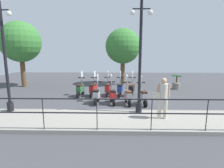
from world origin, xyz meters
name	(u,v)px	position (x,y,z in m)	size (l,w,h in m)	color
ground_plane	(121,100)	(0.00, 0.00, 0.00)	(28.00, 28.00, 0.00)	#424247
promenade_walkway	(123,120)	(-3.15, 0.00, 0.07)	(2.20, 20.00, 0.15)	gray
fence_railing	(124,108)	(-4.20, 0.00, 0.91)	(0.04, 16.03, 1.07)	black
lamp_post_near	(140,65)	(-2.40, -0.71, 2.19)	(0.26, 0.90, 4.57)	black
lamp_post_far	(6,64)	(-2.40, 4.89, 2.18)	(0.26, 0.90, 4.56)	black
pedestrian_with_bag	(163,95)	(-3.13, -1.50, 1.08)	(0.35, 0.65, 1.59)	beige
tree_large	(20,42)	(3.89, 7.59, 3.46)	(3.08, 3.08, 5.02)	brown
tree_distant	(123,46)	(5.08, -0.28, 3.17)	(2.88, 2.88, 4.63)	brown
potted_palm	(176,83)	(3.20, -4.20, 0.45)	(1.06, 0.66, 1.05)	slate
scooter_near_0	(142,96)	(-0.89, -1.09, 0.48)	(1.22, 0.50, 1.54)	black
scooter_near_1	(128,96)	(-0.84, -0.34, 0.48)	(1.23, 0.46, 1.54)	black
scooter_near_2	(112,95)	(-0.70, 0.47, 0.48)	(1.22, 0.49, 1.54)	black
scooter_near_3	(97,94)	(-0.64, 1.29, 0.48)	(1.23, 0.44, 1.54)	black
scooter_far_0	(132,89)	(0.94, -0.69, 0.48)	(1.22, 0.50, 1.54)	black
scooter_far_1	(120,89)	(0.92, 0.03, 0.48)	(1.23, 0.44, 1.54)	black
scooter_far_2	(108,88)	(1.04, 0.80, 0.48)	(1.23, 0.44, 1.54)	black
scooter_far_3	(93,89)	(0.91, 1.68, 0.48)	(1.22, 0.48, 1.54)	black
scooter_far_4	(80,89)	(0.80, 2.46, 0.48)	(1.23, 0.46, 1.54)	black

